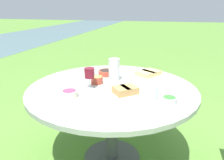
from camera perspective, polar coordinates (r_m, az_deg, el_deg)
name	(u,v)px	position (r m, az deg, el deg)	size (l,w,h in m)	color
ground_plane	(112,157)	(2.22, 0.00, -19.52)	(40.00, 40.00, 0.00)	#5B8C38
dining_table	(112,97)	(1.89, 0.00, -4.38)	(1.42, 1.42, 0.72)	#4C4C51
water_pitcher	(114,70)	(1.99, 0.55, 2.75)	(0.11, 0.10, 0.20)	silver
wine_glass	(89,74)	(1.79, -5.91, 1.69)	(0.08, 0.08, 0.18)	silver
platter_bread_main	(147,75)	(2.12, 9.10, 1.30)	(0.45, 0.41, 0.06)	white
platter_charcuterie	(124,93)	(1.66, 3.03, -3.29)	(0.34, 0.35, 0.07)	white
bowl_fries	(97,79)	(1.93, -3.96, 0.14)	(0.10, 0.10, 0.06)	#B74733
bowl_salad	(169,100)	(1.58, 14.72, -5.07)	(0.11, 0.11, 0.05)	silver
bowl_olives	(107,72)	(2.17, -1.45, 2.01)	(0.16, 0.16, 0.05)	#B74733
bowl_dip_red	(69,93)	(1.68, -11.07, -3.43)	(0.12, 0.12, 0.05)	beige
cup_water_near	(153,93)	(1.62, 10.75, -3.42)	(0.06, 0.06, 0.10)	silver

